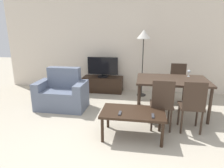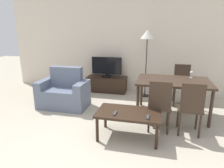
{
  "view_description": "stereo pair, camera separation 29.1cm",
  "coord_description": "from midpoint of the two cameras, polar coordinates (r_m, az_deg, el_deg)",
  "views": [
    {
      "loc": [
        0.6,
        -2.26,
        1.78
      ],
      "look_at": [
        -0.04,
        1.7,
        0.65
      ],
      "focal_mm": 32.0,
      "sensor_mm": 36.0,
      "label": 1
    },
    {
      "loc": [
        0.89,
        -2.2,
        1.78
      ],
      "look_at": [
        -0.04,
        1.7,
        0.65
      ],
      "focal_mm": 32.0,
      "sensor_mm": 36.0,
      "label": 2
    }
  ],
  "objects": [
    {
      "name": "dining_table",
      "position": [
        4.29,
        14.93,
        0.3
      ],
      "size": [
        1.45,
        0.94,
        0.76
      ],
      "color": "#38281E",
      "rests_on": "ground_plane"
    },
    {
      "name": "tv_stand",
      "position": [
        5.75,
        -4.05,
        -0.08
      ],
      "size": [
        1.12,
        0.44,
        0.44
      ],
      "color": "black",
      "rests_on": "ground_plane"
    },
    {
      "name": "ground_plane",
      "position": [
        2.95,
        -7.94,
        -21.56
      ],
      "size": [
        18.0,
        18.0,
        0.0
      ],
      "primitive_type": "plane",
      "color": "#B2A893"
    },
    {
      "name": "coffee_table",
      "position": [
        3.34,
        3.5,
        -8.66
      ],
      "size": [
        1.04,
        0.61,
        0.46
      ],
      "color": "black",
      "rests_on": "ground_plane"
    },
    {
      "name": "remote_secondary",
      "position": [
        3.16,
        9.02,
        -9.03
      ],
      "size": [
        0.04,
        0.15,
        0.02
      ],
      "color": "#38383D",
      "rests_on": "coffee_table"
    },
    {
      "name": "dining_chair_near_right",
      "position": [
        3.64,
        19.86,
        -5.44
      ],
      "size": [
        0.4,
        0.4,
        0.94
      ],
      "color": "#38281E",
      "rests_on": "ground_plane"
    },
    {
      "name": "wall_back",
      "position": [
        5.74,
        1.76,
        11.41
      ],
      "size": [
        7.08,
        0.06,
        2.7
      ],
      "color": "beige",
      "rests_on": "ground_plane"
    },
    {
      "name": "wine_glass_left",
      "position": [
        4.59,
        19.43,
        3.27
      ],
      "size": [
        0.07,
        0.07,
        0.15
      ],
      "color": "silver",
      "rests_on": "dining_table"
    },
    {
      "name": "dining_chair_near",
      "position": [
        3.57,
        11.83,
        -5.18
      ],
      "size": [
        0.4,
        0.4,
        0.94
      ],
      "color": "#38281E",
      "rests_on": "ground_plane"
    },
    {
      "name": "remote_primary",
      "position": [
        3.22,
        -0.34,
        -8.36
      ],
      "size": [
        0.04,
        0.15,
        0.02
      ],
      "color": "#38383D",
      "rests_on": "coffee_table"
    },
    {
      "name": "dining_chair_far",
      "position": [
        5.11,
        16.85,
        0.82
      ],
      "size": [
        0.4,
        0.4,
        0.94
      ],
      "color": "#38281E",
      "rests_on": "ground_plane"
    },
    {
      "name": "tv",
      "position": [
        5.63,
        -4.16,
        4.8
      ],
      "size": [
        0.86,
        0.3,
        0.56
      ],
      "color": "black",
      "rests_on": "tv_stand"
    },
    {
      "name": "floor_lamp",
      "position": [
        5.23,
        7.43,
        12.83
      ],
      "size": [
        0.35,
        0.35,
        1.74
      ],
      "color": "black",
      "rests_on": "ground_plane"
    },
    {
      "name": "armchair",
      "position": [
        4.72,
        -15.78,
        -2.84
      ],
      "size": [
        1.11,
        0.65,
        0.91
      ],
      "color": "slate",
      "rests_on": "ground_plane"
    }
  ]
}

